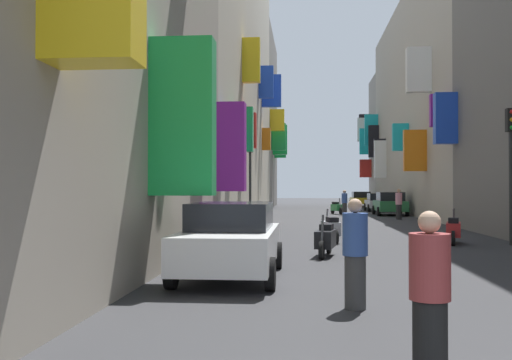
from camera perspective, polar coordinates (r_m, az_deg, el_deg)
name	(u,v)px	position (r m, az deg, el deg)	size (l,w,h in m)	color
ground_plane	(340,220)	(32.31, 8.44, -4.03)	(140.00, 140.00, 0.00)	#2D2D30
building_left_mid_a	(167,84)	(25.42, -8.96, 9.49)	(6.91, 9.31, 12.74)	#BCB29E
building_left_mid_b	(217,79)	(39.91, -3.91, 10.15)	(7.38, 19.57, 18.82)	#BCB29E
building_left_mid_c	(243,122)	(56.05, -1.27, 5.85)	(7.36, 13.70, 16.67)	slate
building_right_mid_a	(487,73)	(33.85, 22.28, 9.92)	(7.32, 8.83, 16.19)	#B2A899
building_right_mid_b	(429,114)	(47.58, 17.08, 6.42)	(7.25, 19.95, 15.57)	#B2A899
building_right_mid_c	(401,142)	(60.18, 14.43, 3.76)	(7.36, 6.10, 13.18)	gray
parked_car_yellow	(361,199)	(55.92, 10.53, -1.88)	(1.99, 4.21, 1.47)	gold
parked_car_white	(231,238)	(11.58, -2.54, -5.90)	(1.96, 4.22, 1.52)	white
parked_car_silver	(378,202)	(45.14, 12.19, -2.17)	(1.84, 3.95, 1.41)	#B7B7BC
parked_car_green	(390,203)	(38.85, 13.37, -2.30)	(2.00, 3.92, 1.54)	#236638
scooter_black	(326,239)	(15.23, 7.03, -5.92)	(0.63, 1.89, 1.13)	black
scooter_red	(454,230)	(19.57, 19.30, -4.74)	(0.73, 1.93, 1.13)	red
scooter_silver	(331,228)	(19.18, 7.56, -4.86)	(0.64, 1.87, 1.13)	#ADADB2
scooter_green	(337,208)	(39.73, 8.13, -2.76)	(0.81, 1.79, 1.13)	#287F3D
pedestrian_crossing	(430,298)	(5.61, 17.12, -11.28)	(0.47, 0.47, 1.61)	black
pedestrian_near_left	(344,203)	(37.98, 8.91, -2.28)	(0.52, 0.52, 1.69)	#313131
pedestrian_near_right	(399,204)	(33.81, 14.20, -2.37)	(0.50, 0.50, 1.78)	#262626
pedestrian_mid_street	(355,254)	(8.69, 9.97, -7.36)	(0.49, 0.49, 1.66)	#393939
traffic_light_near_corner	(511,152)	(19.83, 24.30, 2.58)	(0.26, 0.34, 4.37)	#2D2D2D
traffic_light_far_corner	(250,165)	(27.01, -0.60, 1.51)	(0.26, 0.34, 4.28)	#2D2D2D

